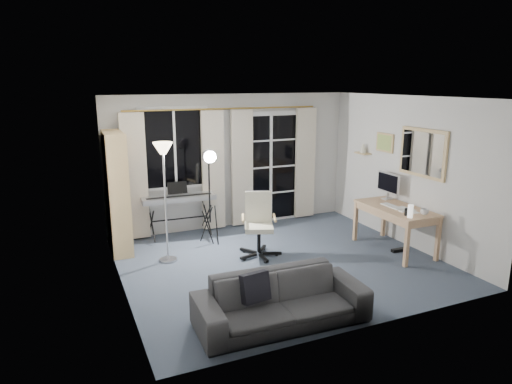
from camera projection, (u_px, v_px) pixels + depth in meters
floor at (280, 263)px, 6.75m from camera, size 4.50×4.00×0.02m
window at (174, 148)px, 7.74m from camera, size 1.20×0.08×1.40m
french_door at (270, 168)px, 8.55m from camera, size 1.32×0.09×2.11m
curtains at (227, 169)px, 8.11m from camera, size 3.60×0.07×2.13m
bookshelf at (115, 196)px, 7.03m from camera, size 0.32×0.88×1.88m
torchiere_lamp at (164, 167)px, 6.49m from camera, size 0.32×0.32×1.78m
keyboard_piano at (179, 199)px, 7.68m from camera, size 1.25×0.63×0.89m
studio_light at (209, 167)px, 7.21m from camera, size 0.31×0.32×1.60m
office_chair at (259, 218)px, 6.98m from camera, size 0.68×0.68×0.97m
desk at (396, 212)px, 7.12m from camera, size 0.66×1.32×0.71m
monitor at (388, 183)px, 7.51m from camera, size 0.17×0.51×0.44m
desk_clutter at (402, 221)px, 6.91m from camera, size 0.42×0.80×0.89m
mug at (425, 211)px, 6.68m from camera, size 0.12×0.09×0.12m
wall_mirror at (423, 153)px, 6.93m from camera, size 0.04×0.94×0.74m
framed_print at (385, 143)px, 7.72m from camera, size 0.03×0.42×0.32m
wall_shelf at (363, 150)px, 8.19m from camera, size 0.16×0.30×0.18m
sofa at (281, 292)px, 4.98m from camera, size 1.92×0.62×0.74m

